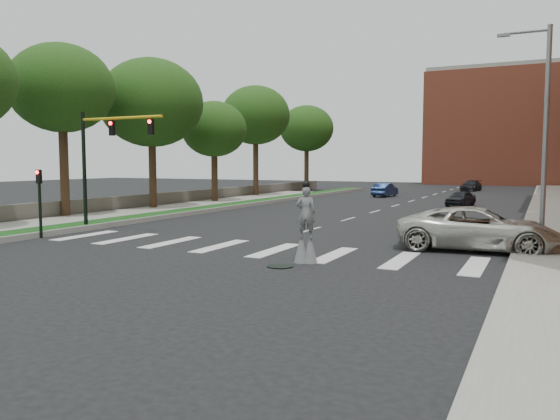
{
  "coord_description": "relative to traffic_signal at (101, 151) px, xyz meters",
  "views": [
    {
      "loc": [
        11.05,
        -18.55,
        3.56
      ],
      "look_at": [
        1.74,
        0.58,
        1.7
      ],
      "focal_mm": 35.0,
      "sensor_mm": 36.0,
      "label": 1
    }
  ],
  "objects": [
    {
      "name": "building_backdrop",
      "position": [
        15.78,
        75.0,
        4.85
      ],
      "size": [
        26.0,
        14.0,
        18.0
      ],
      "primitive_type": "cube",
      "color": "#C3573D",
      "rests_on": "ground"
    },
    {
      "name": "tree_2",
      "position": [
        -5.84,
        11.3,
        3.83
      ],
      "size": [
        7.74,
        7.74,
        11.29
      ],
      "color": "#352115",
      "rests_on": "ground"
    },
    {
      "name": "tree_3",
      "position": [
        -5.42,
        19.22,
        2.28
      ],
      "size": [
        5.71,
        5.71,
        8.9
      ],
      "color": "#352115",
      "rests_on": "ground"
    },
    {
      "name": "car_mid",
      "position": [
        5.84,
        34.32,
        -3.45
      ],
      "size": [
        1.85,
        4.37,
        1.4
      ],
      "primitive_type": "imported",
      "rotation": [
        0.0,
        0.0,
        3.05
      ],
      "color": "#16264E",
      "rests_on": "ground"
    },
    {
      "name": "tree_5",
      "position": [
        -5.7,
        40.46,
        3.52
      ],
      "size": [
        6.61,
        6.61,
        10.52
      ],
      "color": "#352115",
      "rests_on": "ground"
    },
    {
      "name": "tree_4",
      "position": [
        -6.24,
        28.37,
        4.22
      ],
      "size": [
        7.1,
        7.1,
        11.42
      ],
      "color": "#352115",
      "rests_on": "ground"
    },
    {
      "name": "secondary_signal",
      "position": [
        -0.52,
        -3.5,
        -2.2
      ],
      "size": [
        0.25,
        0.21,
        3.23
      ],
      "color": "black",
      "rests_on": "ground"
    },
    {
      "name": "sidewalk_left",
      "position": [
        -4.72,
        7.0,
        -4.06
      ],
      "size": [
        4.0,
        60.0,
        0.18
      ],
      "primitive_type": "cube",
      "color": "gray",
      "rests_on": "ground"
    },
    {
      "name": "manhole",
      "position": [
        12.78,
        -5.0,
        -4.13
      ],
      "size": [
        0.9,
        0.9,
        0.04
      ],
      "primitive_type": "cylinder",
      "color": "black",
      "rests_on": "ground"
    },
    {
      "name": "suv_crossing",
      "position": [
        18.48,
        1.67,
        -3.27
      ],
      "size": [
        6.52,
        3.32,
        1.77
      ],
      "primitive_type": "imported",
      "rotation": [
        0.0,
        0.0,
        1.63
      ],
      "color": "beige",
      "rests_on": "ground"
    },
    {
      "name": "stone_wall",
      "position": [
        -7.22,
        19.0,
        -3.6
      ],
      "size": [
        0.5,
        56.0,
        1.1
      ],
      "primitive_type": "cube",
      "color": "#504C44",
      "rests_on": "ground"
    },
    {
      "name": "stilt_performer",
      "position": [
        13.27,
        -3.92,
        -2.97
      ],
      "size": [
        0.83,
        0.62,
        2.91
      ],
      "rotation": [
        0.0,
        0.0,
        3.43
      ],
      "color": "#352115",
      "rests_on": "ground"
    },
    {
      "name": "grass_median",
      "position": [
        -1.72,
        17.0,
        -4.03
      ],
      "size": [
        2.0,
        60.0,
        0.25
      ],
      "primitive_type": "cube",
      "color": "#124013",
      "rests_on": "ground"
    },
    {
      "name": "car_far",
      "position": [
        12.52,
        50.28,
        -3.49
      ],
      "size": [
        2.45,
        4.77,
        1.33
      ],
      "primitive_type": "imported",
      "rotation": [
        0.0,
        0.0,
        -0.13
      ],
      "color": "black",
      "rests_on": "ground"
    },
    {
      "name": "ground_plane",
      "position": [
        9.78,
        -3.0,
        -4.15
      ],
      "size": [
        160.0,
        160.0,
        0.0
      ],
      "primitive_type": "plane",
      "color": "black",
      "rests_on": "ground"
    },
    {
      "name": "median_curb",
      "position": [
        -0.67,
        17.0,
        -4.01
      ],
      "size": [
        0.2,
        60.0,
        0.28
      ],
      "primitive_type": "cube",
      "color": "gray",
      "rests_on": "ground"
    },
    {
      "name": "traffic_signal",
      "position": [
        0.0,
        0.0,
        0.0
      ],
      "size": [
        5.3,
        0.23,
        6.2
      ],
      "color": "black",
      "rests_on": "ground"
    },
    {
      "name": "tree_1",
      "position": [
        -6.71,
        3.69,
        4.02
      ],
      "size": [
        6.53,
        6.53,
        10.99
      ],
      "color": "#352115",
      "rests_on": "ground"
    },
    {
      "name": "car_near",
      "position": [
        14.65,
        25.1,
        -3.52
      ],
      "size": [
        2.31,
        3.93,
        1.25
      ],
      "primitive_type": "imported",
      "rotation": [
        0.0,
        0.0,
        -0.24
      ],
      "color": "black",
      "rests_on": "ground"
    },
    {
      "name": "streetlight",
      "position": [
        20.68,
        3.0,
        0.75
      ],
      "size": [
        2.05,
        0.2,
        9.0
      ],
      "color": "slate",
      "rests_on": "ground"
    }
  ]
}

